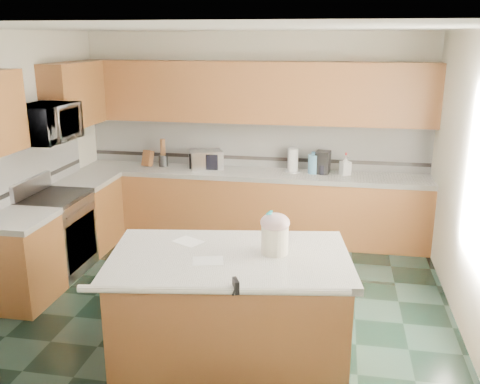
% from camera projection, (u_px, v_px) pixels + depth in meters
% --- Properties ---
extents(floor, '(4.60, 4.60, 0.00)m').
position_uv_depth(floor, '(219.00, 307.00, 5.40)').
color(floor, black).
rests_on(floor, ground).
extents(ceiling, '(4.60, 4.60, 0.00)m').
position_uv_depth(ceiling, '(216.00, 28.00, 4.65)').
color(ceiling, white).
rests_on(ceiling, ground).
extents(wall_back, '(4.60, 0.04, 2.70)m').
position_uv_depth(wall_back, '(256.00, 135.00, 7.21)').
color(wall_back, white).
rests_on(wall_back, ground).
extents(wall_front, '(4.60, 0.04, 2.70)m').
position_uv_depth(wall_front, '(121.00, 287.00, 2.83)').
color(wall_front, white).
rests_on(wall_front, ground).
extents(wall_right, '(0.04, 4.60, 2.70)m').
position_uv_depth(wall_right, '(479.00, 190.00, 4.62)').
color(wall_right, white).
rests_on(wall_right, ground).
extents(back_base_cab, '(4.60, 0.60, 0.86)m').
position_uv_depth(back_base_cab, '(251.00, 207.00, 7.17)').
color(back_base_cab, brown).
rests_on(back_base_cab, ground).
extents(back_countertop, '(4.60, 0.64, 0.06)m').
position_uv_depth(back_countertop, '(251.00, 174.00, 7.04)').
color(back_countertop, white).
rests_on(back_countertop, back_base_cab).
extents(back_upper_cab, '(4.60, 0.33, 0.78)m').
position_uv_depth(back_upper_cab, '(254.00, 92.00, 6.87)').
color(back_upper_cab, brown).
rests_on(back_upper_cab, wall_back).
extents(back_backsplash, '(4.60, 0.02, 0.63)m').
position_uv_depth(back_backsplash, '(255.00, 144.00, 7.22)').
color(back_backsplash, silver).
rests_on(back_backsplash, back_countertop).
extents(back_accent_band, '(4.60, 0.01, 0.05)m').
position_uv_depth(back_accent_band, '(255.00, 158.00, 7.26)').
color(back_accent_band, black).
rests_on(back_accent_band, back_countertop).
extents(left_base_cab_rear, '(0.60, 0.82, 0.86)m').
position_uv_depth(left_base_cab_rear, '(89.00, 215.00, 6.85)').
color(left_base_cab_rear, brown).
rests_on(left_base_cab_rear, ground).
extents(left_counter_rear, '(0.64, 0.82, 0.06)m').
position_uv_depth(left_counter_rear, '(86.00, 180.00, 6.72)').
color(left_counter_rear, white).
rests_on(left_counter_rear, left_base_cab_rear).
extents(left_base_cab_front, '(0.60, 0.72, 0.86)m').
position_uv_depth(left_base_cab_front, '(21.00, 263.00, 5.40)').
color(left_base_cab_front, brown).
rests_on(left_base_cab_front, ground).
extents(left_counter_front, '(0.64, 0.72, 0.06)m').
position_uv_depth(left_counter_front, '(15.00, 220.00, 5.27)').
color(left_counter_front, white).
rests_on(left_counter_front, left_base_cab_front).
extents(left_backsplash, '(0.02, 2.30, 0.63)m').
position_uv_depth(left_backsplash, '(29.00, 166.00, 5.97)').
color(left_backsplash, silver).
rests_on(left_backsplash, wall_left).
extents(left_accent_band, '(0.01, 2.30, 0.05)m').
position_uv_depth(left_accent_band, '(32.00, 183.00, 6.03)').
color(left_accent_band, black).
rests_on(left_accent_band, wall_left).
extents(left_upper_cab_rear, '(0.33, 1.09, 0.78)m').
position_uv_depth(left_upper_cab_rear, '(74.00, 95.00, 6.58)').
color(left_upper_cab_rear, brown).
rests_on(left_upper_cab_rear, wall_left).
extents(range_body, '(0.60, 0.76, 0.88)m').
position_uv_depth(range_body, '(57.00, 236.00, 6.10)').
color(range_body, '#B7B7BC').
rests_on(range_body, ground).
extents(range_oven_door, '(0.02, 0.68, 0.55)m').
position_uv_depth(range_oven_door, '(81.00, 241.00, 6.06)').
color(range_oven_door, black).
rests_on(range_oven_door, range_body).
extents(range_cooktop, '(0.62, 0.78, 0.04)m').
position_uv_depth(range_cooktop, '(54.00, 197.00, 5.97)').
color(range_cooktop, black).
rests_on(range_cooktop, range_body).
extents(range_handle, '(0.02, 0.66, 0.02)m').
position_uv_depth(range_handle, '(81.00, 209.00, 5.95)').
color(range_handle, '#B7B7BC').
rests_on(range_handle, range_body).
extents(range_backguard, '(0.06, 0.76, 0.18)m').
position_uv_depth(range_backguard, '(31.00, 186.00, 5.98)').
color(range_backguard, '#B7B7BC').
rests_on(range_backguard, range_body).
extents(microwave, '(0.50, 0.73, 0.41)m').
position_uv_depth(microwave, '(46.00, 123.00, 5.74)').
color(microwave, '#B7B7BC').
rests_on(microwave, wall_left).
extents(island_base, '(1.99, 1.33, 0.86)m').
position_uv_depth(island_base, '(230.00, 309.00, 4.48)').
color(island_base, brown).
rests_on(island_base, ground).
extents(island_top, '(2.10, 1.44, 0.06)m').
position_uv_depth(island_top, '(230.00, 259.00, 4.35)').
color(island_top, white).
rests_on(island_top, island_base).
extents(island_bullnose, '(1.94, 0.36, 0.06)m').
position_uv_depth(island_bullnose, '(214.00, 290.00, 3.80)').
color(island_bullnose, white).
rests_on(island_bullnose, island_base).
extents(treat_jar, '(0.23, 0.23, 0.23)m').
position_uv_depth(treat_jar, '(275.00, 240.00, 4.35)').
color(treat_jar, white).
rests_on(treat_jar, island_top).
extents(treat_jar_lid, '(0.24, 0.24, 0.15)m').
position_uv_depth(treat_jar_lid, '(275.00, 222.00, 4.31)').
color(treat_jar_lid, beige).
rests_on(treat_jar_lid, treat_jar).
extents(treat_jar_knob, '(0.08, 0.03, 0.03)m').
position_uv_depth(treat_jar_knob, '(275.00, 216.00, 4.29)').
color(treat_jar_knob, tan).
rests_on(treat_jar_knob, treat_jar_lid).
extents(treat_jar_knob_end_l, '(0.04, 0.04, 0.04)m').
position_uv_depth(treat_jar_knob_end_l, '(270.00, 216.00, 4.30)').
color(treat_jar_knob_end_l, tan).
rests_on(treat_jar_knob_end_l, treat_jar_lid).
extents(treat_jar_knob_end_r, '(0.04, 0.04, 0.04)m').
position_uv_depth(treat_jar_knob_end_r, '(280.00, 217.00, 4.29)').
color(treat_jar_knob_end_r, tan).
rests_on(treat_jar_knob_end_r, treat_jar_lid).
extents(soap_bottle_island, '(0.17, 0.17, 0.36)m').
position_uv_depth(soap_bottle_island, '(270.00, 232.00, 4.33)').
color(soap_bottle_island, teal).
rests_on(soap_bottle_island, island_top).
extents(paper_sheet_a, '(0.28, 0.24, 0.00)m').
position_uv_depth(paper_sheet_a, '(208.00, 261.00, 4.23)').
color(paper_sheet_a, white).
rests_on(paper_sheet_a, island_top).
extents(paper_sheet_b, '(0.29, 0.27, 0.00)m').
position_uv_depth(paper_sheet_b, '(188.00, 241.00, 4.63)').
color(paper_sheet_b, white).
rests_on(paper_sheet_b, island_top).
extents(clamp_body, '(0.07, 0.11, 0.10)m').
position_uv_depth(clamp_body, '(236.00, 286.00, 3.78)').
color(clamp_body, black).
rests_on(clamp_body, island_top).
extents(clamp_handle, '(0.02, 0.07, 0.02)m').
position_uv_depth(clamp_handle, '(234.00, 292.00, 3.73)').
color(clamp_handle, black).
rests_on(clamp_handle, island_top).
extents(knife_block, '(0.16, 0.19, 0.24)m').
position_uv_depth(knife_block, '(148.00, 158.00, 7.30)').
color(knife_block, '#472814').
rests_on(knife_block, back_countertop).
extents(utensil_crock, '(0.12, 0.12, 0.15)m').
position_uv_depth(utensil_crock, '(163.00, 161.00, 7.30)').
color(utensil_crock, black).
rests_on(utensil_crock, back_countertop).
extents(utensil_bundle, '(0.07, 0.07, 0.23)m').
position_uv_depth(utensil_bundle, '(163.00, 147.00, 7.25)').
color(utensil_bundle, '#472814').
rests_on(utensil_bundle, utensil_crock).
extents(toaster_oven, '(0.51, 0.44, 0.25)m').
position_uv_depth(toaster_oven, '(206.00, 160.00, 7.15)').
color(toaster_oven, '#B7B7BC').
rests_on(toaster_oven, back_countertop).
extents(toaster_oven_door, '(0.39, 0.01, 0.21)m').
position_uv_depth(toaster_oven_door, '(204.00, 162.00, 7.02)').
color(toaster_oven_door, black).
rests_on(toaster_oven_door, toaster_oven).
extents(paper_towel, '(0.14, 0.14, 0.31)m').
position_uv_depth(paper_towel, '(293.00, 160.00, 6.99)').
color(paper_towel, white).
rests_on(paper_towel, back_countertop).
extents(paper_towel_base, '(0.21, 0.21, 0.01)m').
position_uv_depth(paper_towel_base, '(292.00, 171.00, 7.03)').
color(paper_towel_base, '#B7B7BC').
rests_on(paper_towel_base, back_countertop).
extents(water_jug, '(0.15, 0.15, 0.25)m').
position_uv_depth(water_jug, '(314.00, 164.00, 6.91)').
color(water_jug, teal).
rests_on(water_jug, back_countertop).
extents(water_jug_neck, '(0.07, 0.07, 0.04)m').
position_uv_depth(water_jug_neck, '(314.00, 153.00, 6.87)').
color(water_jug_neck, teal).
rests_on(water_jug_neck, water_jug).
extents(coffee_maker, '(0.20, 0.22, 0.29)m').
position_uv_depth(coffee_maker, '(323.00, 162.00, 6.91)').
color(coffee_maker, black).
rests_on(coffee_maker, back_countertop).
extents(coffee_carafe, '(0.12, 0.12, 0.12)m').
position_uv_depth(coffee_carafe, '(322.00, 170.00, 6.89)').
color(coffee_carafe, black).
rests_on(coffee_carafe, back_countertop).
extents(soap_bottle_back, '(0.16, 0.16, 0.26)m').
position_uv_depth(soap_bottle_back, '(345.00, 165.00, 6.83)').
color(soap_bottle_back, white).
rests_on(soap_bottle_back, back_countertop).
extents(soap_back_cap, '(0.02, 0.02, 0.03)m').
position_uv_depth(soap_back_cap, '(346.00, 154.00, 6.79)').
color(soap_back_cap, red).
rests_on(soap_back_cap, soap_bottle_back).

